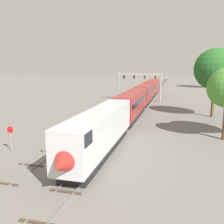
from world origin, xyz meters
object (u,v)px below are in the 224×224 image
at_px(passenger_train, 140,97).
at_px(stop_sign, 10,135).
at_px(signal_gantry, 139,80).
at_px(trackside_tree_right, 215,69).

bearing_deg(passenger_train, stop_sign, -107.59).
height_order(passenger_train, signal_gantry, signal_gantry).
distance_m(signal_gantry, stop_sign, 46.03).
bearing_deg(signal_gantry, stop_sign, -99.73).
bearing_deg(trackside_tree_right, passenger_train, 160.33).
bearing_deg(stop_sign, trackside_tree_right, 47.14).
distance_m(passenger_train, trackside_tree_right, 16.60).
xyz_separation_m(passenger_train, stop_sign, (-10.00, -31.54, -0.73)).
bearing_deg(stop_sign, passenger_train, 72.41).
distance_m(passenger_train, signal_gantry, 14.20).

